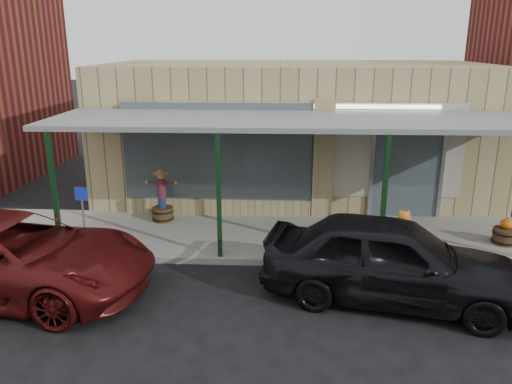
{
  "coord_description": "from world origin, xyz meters",
  "views": [
    {
      "loc": [
        -0.46,
        -8.28,
        4.82
      ],
      "look_at": [
        -1.0,
        2.6,
        1.56
      ],
      "focal_mm": 35.0,
      "sensor_mm": 36.0,
      "label": 1
    }
  ],
  "objects_px": {
    "parked_sedan": "(392,260)",
    "car_maroon": "(11,256)",
    "barrel_scarecrow": "(162,203)",
    "handicap_sign": "(83,210)",
    "barrel_pumpkin": "(505,234)"
  },
  "relations": [
    {
      "from": "parked_sedan",
      "to": "car_maroon",
      "type": "xyz_separation_m",
      "value": [
        -7.45,
        -0.08,
        -0.06
      ]
    },
    {
      "from": "barrel_scarecrow",
      "to": "handicap_sign",
      "type": "distance_m",
      "value": 2.51
    },
    {
      "from": "barrel_scarecrow",
      "to": "car_maroon",
      "type": "relative_size",
      "value": 0.26
    },
    {
      "from": "handicap_sign",
      "to": "parked_sedan",
      "type": "height_order",
      "value": "parked_sedan"
    },
    {
      "from": "barrel_pumpkin",
      "to": "car_maroon",
      "type": "height_order",
      "value": "car_maroon"
    },
    {
      "from": "barrel_scarecrow",
      "to": "handicap_sign",
      "type": "bearing_deg",
      "value": -115.07
    },
    {
      "from": "barrel_scarecrow",
      "to": "barrel_pumpkin",
      "type": "height_order",
      "value": "barrel_scarecrow"
    },
    {
      "from": "barrel_pumpkin",
      "to": "handicap_sign",
      "type": "xyz_separation_m",
      "value": [
        -10.0,
        -0.85,
        0.74
      ]
    },
    {
      "from": "handicap_sign",
      "to": "car_maroon",
      "type": "xyz_separation_m",
      "value": [
        -0.75,
        -1.86,
        -0.35
      ]
    },
    {
      "from": "barrel_pumpkin",
      "to": "handicap_sign",
      "type": "distance_m",
      "value": 10.06
    },
    {
      "from": "barrel_scarecrow",
      "to": "barrel_pumpkin",
      "type": "bearing_deg",
      "value": 0.25
    },
    {
      "from": "barrel_scarecrow",
      "to": "parked_sedan",
      "type": "distance_m",
      "value": 6.59
    },
    {
      "from": "barrel_scarecrow",
      "to": "barrel_pumpkin",
      "type": "distance_m",
      "value": 8.74
    },
    {
      "from": "barrel_scarecrow",
      "to": "barrel_pumpkin",
      "type": "xyz_separation_m",
      "value": [
        8.65,
        -1.21,
        -0.25
      ]
    },
    {
      "from": "barrel_scarecrow",
      "to": "handicap_sign",
      "type": "xyz_separation_m",
      "value": [
        -1.35,
        -2.06,
        0.49
      ]
    }
  ]
}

